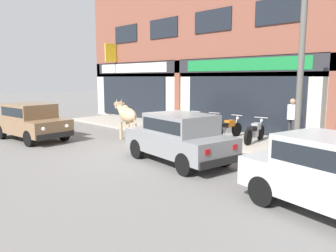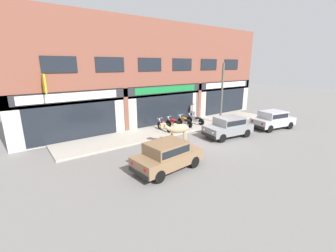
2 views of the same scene
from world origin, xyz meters
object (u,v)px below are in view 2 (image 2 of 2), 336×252
Objects in this scene: car_1 at (273,119)px; utility_pole at (222,94)px; car_0 at (228,126)px; motorcycle_2 at (185,122)px; car_2 at (167,154)px; motorcycle_3 at (195,120)px; motorcycle_0 at (164,126)px; motorcycle_1 at (174,123)px; pedestrian at (193,109)px; cow at (177,129)px.

car_1 is 0.75× the size of utility_pole.
car_0 is 0.74× the size of utility_pole.
utility_pole is (3.23, -0.99, 2.15)m from motorcycle_2.
car_0 reaches higher than motorcycle_2.
utility_pole reaches higher than car_2.
car_0 reaches higher than motorcycle_3.
motorcycle_0 is 1.00× the size of motorcycle_1.
car_0 is at bearing -102.57° from pedestrian.
utility_pole is at bearing 15.53° from cow.
utility_pole is at bearing 124.18° from car_1.
car_2 is at bearing -141.92° from motorcycle_3.
car_2 reaches higher than motorcycle_0.
motorcycle_3 is (3.33, 0.08, 0.00)m from motorcycle_0.
cow is at bearing 168.47° from car_1.
motorcycle_2 is at bearing 141.43° from car_1.
pedestrian reaches higher than cow.
motorcycle_0 is 1.00× the size of motorcycle_2.
pedestrian is 2.96m from utility_pole.
motorcycle_3 is at bearing 134.41° from car_1.
pedestrian is at bearing 17.12° from motorcycle_0.
car_1 is 7.13m from motorcycle_2.
car_0 is at bearing -62.20° from motorcycle_1.
utility_pole is at bearing -13.62° from motorcycle_1.
utility_pole is (2.03, -1.01, 2.15)m from motorcycle_3.
cow is at bearing -107.12° from motorcycle_0.
utility_pole is at bearing 26.25° from car_2.
motorcycle_1 and motorcycle_2 have the same top height.
motorcycle_2 is at bearing -148.76° from pedestrian.
motorcycle_3 is at bearing 85.77° from car_0.
cow reaches higher than motorcycle_0.
motorcycle_0 is at bearing -178.59° from motorcycle_2.
cow reaches higher than car_1.
car_1 is 8.87m from motorcycle_0.
cow is 2.82m from motorcycle_0.
car_1 and car_2 have the same top height.
motorcycle_2 is at bearing 162.96° from utility_pole.
motorcycle_0 is 1.06m from motorcycle_1.
cow is 3.89m from car_2.
cow is at bearing 165.15° from car_0.
motorcycle_1 is 2.27m from motorcycle_3.
car_2 is at bearing -123.94° from motorcycle_0.
car_0 is 4.03m from utility_pole.
car_0 is at bearing -14.85° from cow.
utility_pole is at bearing -26.51° from motorcycle_3.
motorcycle_2 is at bearing 103.84° from car_0.
car_1 is 2.10× the size of motorcycle_2.
pedestrian is at bearing 20.74° from motorcycle_1.
car_1 is at bearing -45.59° from motorcycle_3.
motorcycle_1 is at bearing 145.93° from car_1.
car_1 is at bearing -38.57° from motorcycle_2.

